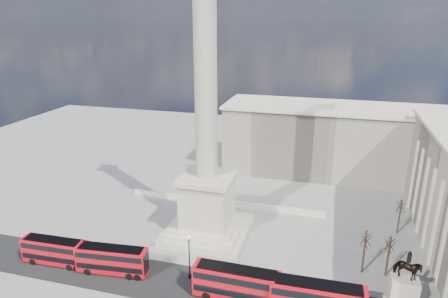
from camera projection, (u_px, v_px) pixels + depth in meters
ground at (199, 247)px, 66.49m from camera, size 180.00×180.00×0.00m
asphalt_road at (209, 290)px, 56.08m from camera, size 120.00×9.00×0.01m
nelsons_column at (207, 164)px, 66.94m from camera, size 14.00×14.00×49.85m
balustrade_wall at (224, 203)px, 80.93m from camera, size 40.00×0.60×1.10m
building_northeast at (332, 140)px, 95.29m from camera, size 51.00×17.00×16.60m
red_bus_a at (113, 260)px, 59.04m from camera, size 10.88×3.48×4.34m
red_bus_b at (237, 283)px, 53.45m from camera, size 11.79×2.87×4.77m
red_bus_e at (56, 251)px, 61.25m from camera, size 10.55×2.83×4.24m
victorian_lamp at (189, 253)px, 57.26m from camera, size 0.61×0.61×7.12m
equestrian_statue at (404, 290)px, 51.37m from camera, size 4.26×3.20×8.81m
bare_tree_near at (366, 238)px, 58.07m from camera, size 1.70×1.70×7.42m
bare_tree_mid at (390, 244)px, 57.41m from camera, size 1.81×1.81×6.86m
bare_tree_far at (401, 206)px, 68.86m from camera, size 1.68×1.68×6.88m
pedestrian_walking at (286, 282)px, 56.40m from camera, size 0.64×0.48×1.61m
pedestrian_standing at (328, 289)px, 54.91m from camera, size 0.96×0.83×1.72m
pedestrian_crossing at (285, 279)px, 56.96m from camera, size 1.07×0.96×1.75m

